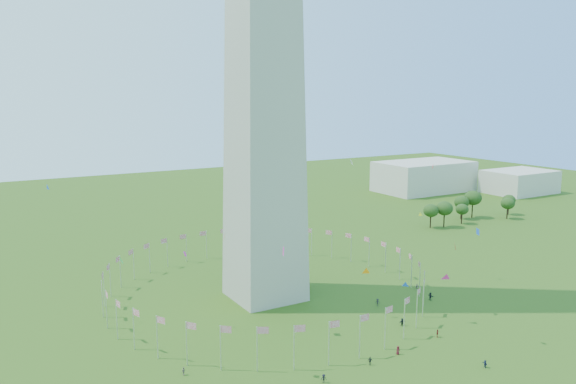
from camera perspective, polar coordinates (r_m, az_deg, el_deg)
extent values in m
plane|color=#2A4A11|center=(110.25, 10.57, -18.28)|extent=(600.00, 600.00, 0.00)
cylinder|color=silver|center=(168.12, 9.88, -6.58)|extent=(0.24, 0.24, 9.00)
cylinder|color=silver|center=(172.90, 8.24, -6.07)|extent=(0.24, 0.24, 9.00)
cylinder|color=silver|center=(176.96, 6.43, -5.66)|extent=(0.24, 0.24, 9.00)
cylinder|color=silver|center=(180.24, 4.47, -5.34)|extent=(0.24, 0.24, 9.00)
cylinder|color=silver|center=(182.69, 2.41, -5.11)|extent=(0.24, 0.24, 9.00)
cylinder|color=silver|center=(184.26, 0.29, -4.97)|extent=(0.24, 0.24, 9.00)
cylinder|color=silver|center=(184.92, -1.87, -4.92)|extent=(0.24, 0.24, 9.00)
cylinder|color=silver|center=(184.68, -4.04, -4.96)|extent=(0.24, 0.24, 9.00)
cylinder|color=silver|center=(183.52, -6.19, -5.09)|extent=(0.24, 0.24, 9.00)
cylinder|color=silver|center=(181.47, -8.28, -5.31)|extent=(0.24, 0.24, 9.00)
cylinder|color=silver|center=(178.56, -10.28, -5.62)|extent=(0.24, 0.24, 9.00)
cylinder|color=silver|center=(174.85, -12.16, -6.02)|extent=(0.24, 0.24, 9.00)
cylinder|color=silver|center=(170.39, -13.88, -6.51)|extent=(0.24, 0.24, 9.00)
cylinder|color=silver|center=(165.26, -15.40, -7.09)|extent=(0.24, 0.24, 9.00)
cylinder|color=silver|center=(159.57, -16.66, -7.76)|extent=(0.24, 0.24, 9.00)
cylinder|color=silver|center=(153.44, -17.61, -8.52)|extent=(0.24, 0.24, 9.00)
cylinder|color=silver|center=(147.00, -18.20, -9.37)|extent=(0.24, 0.24, 9.00)
cylinder|color=silver|center=(140.43, -18.34, -10.29)|extent=(0.24, 0.24, 9.00)
cylinder|color=silver|center=(133.92, -17.96, -11.27)|extent=(0.24, 0.24, 9.00)
cylinder|color=silver|center=(127.70, -17.00, -12.27)|extent=(0.24, 0.24, 9.00)
cylinder|color=silver|center=(122.00, -15.41, -13.26)|extent=(0.24, 0.24, 9.00)
cylinder|color=silver|center=(117.10, -13.15, -14.18)|extent=(0.24, 0.24, 9.00)
cylinder|color=silver|center=(113.25, -10.26, -14.93)|extent=(0.24, 0.24, 9.00)
cylinder|color=silver|center=(110.68, -6.87, -15.45)|extent=(0.24, 0.24, 9.00)
cylinder|color=silver|center=(109.56, -3.16, -15.67)|extent=(0.24, 0.24, 9.00)
cylinder|color=silver|center=(109.98, 0.61, -15.55)|extent=(0.24, 0.24, 9.00)
cylinder|color=silver|center=(111.90, 4.17, -15.11)|extent=(0.24, 0.24, 9.00)
cylinder|color=silver|center=(115.19, 7.30, -14.41)|extent=(0.24, 0.24, 9.00)
cylinder|color=silver|center=(119.64, 9.84, -13.52)|extent=(0.24, 0.24, 9.00)
cylinder|color=silver|center=(125.01, 11.72, -12.53)|extent=(0.24, 0.24, 9.00)
cylinder|color=silver|center=(131.03, 12.95, -11.51)|extent=(0.24, 0.24, 9.00)
cylinder|color=silver|center=(137.43, 13.57, -10.50)|extent=(0.24, 0.24, 9.00)
cylinder|color=silver|center=(144.00, 13.64, -9.55)|extent=(0.24, 0.24, 9.00)
cylinder|color=silver|center=(150.52, 13.24, -8.67)|extent=(0.24, 0.24, 9.00)
cylinder|color=silver|center=(156.81, 12.44, -7.88)|extent=(0.24, 0.24, 9.00)
cylinder|color=silver|center=(162.72, 11.30, -7.19)|extent=(0.24, 0.24, 9.00)
cube|color=beige|center=(312.45, 13.62, 1.56)|extent=(50.00, 30.00, 16.00)
cube|color=beige|center=(322.64, 22.45, 0.98)|extent=(35.00, 25.00, 12.00)
imported|color=#262626|center=(114.42, 8.34, -16.62)|extent=(1.19, 1.08, 1.72)
imported|color=black|center=(143.15, 9.08, -11.02)|extent=(1.41, 1.35, 1.93)
imported|color=#5A141D|center=(119.45, 11.11, -15.50)|extent=(0.96, 0.73, 1.79)
imported|color=#1C2241|center=(118.63, 19.38, -16.15)|extent=(0.95, 1.54, 1.54)
imported|color=black|center=(107.55, 3.64, -18.39)|extent=(1.22, 1.10, 1.65)
imported|color=slate|center=(111.58, -10.56, -17.46)|extent=(1.08, 1.02, 1.57)
imported|color=maroon|center=(128.91, 14.94, -13.71)|extent=(1.19, 1.13, 1.73)
imported|color=gray|center=(156.51, 12.97, -9.37)|extent=(1.54, 0.86, 1.58)
imported|color=black|center=(132.82, 11.52, -12.83)|extent=(1.73, 0.89, 1.80)
imported|color=black|center=(149.75, 14.27, -10.23)|extent=(0.88, 1.90, 2.02)
plane|color=orange|center=(132.77, 7.93, -8.01)|extent=(1.73, 1.54, 2.16)
plane|color=orange|center=(101.27, -6.48, -4.55)|extent=(0.89, 1.33, 1.53)
plane|color=blue|center=(135.49, -23.23, 0.43)|extent=(0.63, 1.57, 1.66)
plane|color=#CC2699|center=(126.65, -10.42, -6.20)|extent=(1.41, 0.53, 1.31)
plane|color=white|center=(135.36, 6.48, 3.02)|extent=(1.38, 1.05, 1.52)
plane|color=red|center=(159.66, 14.50, 2.54)|extent=(0.35, 1.40, 1.43)
plane|color=blue|center=(121.15, 18.72, -3.84)|extent=(0.55, 1.59, 1.57)
plane|color=blue|center=(133.71, 11.84, -9.22)|extent=(1.62, 1.43, 1.49)
plane|color=#CC2699|center=(120.32, -0.48, -6.04)|extent=(1.22, 1.64, 1.96)
plane|color=green|center=(137.44, -16.55, -6.71)|extent=(0.77, 1.63, 1.54)
plane|color=yellow|center=(145.16, 13.30, -2.24)|extent=(1.10, 0.66, 0.96)
plane|color=white|center=(137.66, 16.62, -5.39)|extent=(1.59, 1.87, 2.12)
plane|color=#CC2699|center=(133.40, 15.73, -8.36)|extent=(1.86, 1.98, 2.33)
ellipsoid|color=#2D531B|center=(226.66, 14.30, -2.42)|extent=(5.95, 5.95, 9.29)
ellipsoid|color=#2D531B|center=(229.16, 15.59, -2.23)|extent=(6.50, 6.50, 10.16)
ellipsoid|color=#2D531B|center=(237.43, 17.25, -2.16)|extent=(5.15, 5.15, 8.05)
ellipsoid|color=#2D531B|center=(246.18, 17.20, -1.55)|extent=(6.16, 6.16, 9.63)
ellipsoid|color=#2D531B|center=(250.26, 18.24, -1.21)|extent=(7.33, 7.33, 11.46)
ellipsoid|color=#2D531B|center=(253.07, 21.40, -1.58)|extent=(5.65, 5.65, 8.83)
ellipsoid|color=#2D531B|center=(262.17, 21.51, -1.23)|extent=(5.54, 5.54, 8.65)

